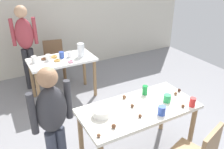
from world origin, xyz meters
TOP-DOWN VIEW (x-y plane):
  - wall_back at (0.00, 3.20)m, footprint 6.40×0.10m
  - dining_table_near at (-0.12, 0.01)m, footprint 1.39×0.68m
  - dining_table_far at (-0.45, 1.90)m, footprint 1.13×0.62m
  - chair_far_table at (-0.41, 2.56)m, footprint 0.47×0.47m
  - person_girl_near at (-1.10, 0.10)m, footprint 0.45×0.26m
  - person_adult_far at (-0.91, 2.53)m, footprint 0.46×0.25m
  - mixing_bowl at (-0.57, 0.07)m, footprint 0.20×0.20m
  - soda_can at (0.11, 0.21)m, footprint 0.07×0.07m
  - fork_near at (-0.38, 0.24)m, footprint 0.17×0.02m
  - cup_near_0 at (0.02, -0.23)m, footprint 0.09×0.09m
  - cup_near_1 at (0.44, -0.27)m, footprint 0.07×0.07m
  - cup_near_2 at (0.24, -0.06)m, footprint 0.09×0.09m
  - cake_ball_0 at (-0.17, 0.25)m, footprint 0.05×0.05m
  - cake_ball_1 at (0.54, 0.05)m, footprint 0.04×0.04m
  - cake_ball_2 at (-0.22, -0.17)m, footprint 0.04×0.04m
  - cake_ball_3 at (-0.19, 0.04)m, footprint 0.04×0.04m
  - cake_ball_4 at (-0.56, -0.18)m, footprint 0.05×0.05m
  - cake_ball_5 at (0.32, -0.24)m, footprint 0.04×0.04m
  - cake_ball_6 at (-0.75, -0.23)m, footprint 0.04×0.04m
  - cake_ball_7 at (0.45, 0.02)m, footprint 0.04×0.04m
  - pitcher_far at (-0.10, 1.85)m, footprint 0.12×0.12m
  - cup_far_0 at (-0.67, 1.93)m, footprint 0.09×0.09m
  - cup_far_1 at (-0.43, 1.93)m, footprint 0.09×0.09m
  - cup_far_2 at (-0.29, 1.92)m, footprint 0.09×0.09m
  - cup_far_3 at (-0.90, 1.96)m, footprint 0.09×0.09m
  - donut_far_0 at (-0.36, 1.67)m, footprint 0.10×0.10m
  - donut_far_1 at (-0.55, 1.83)m, footprint 0.11×0.11m
  - donut_far_2 at (-0.87, 2.07)m, footprint 0.10×0.10m
  - donut_far_3 at (-0.54, 2.02)m, footprint 0.11×0.11m
  - donut_far_4 at (-0.73, 2.01)m, footprint 0.10×0.10m

SIDE VIEW (x-z plane):
  - chair_far_table at x=-0.41m, z-range 0.06..0.93m
  - dining_table_far at x=-0.45m, z-range 0.26..1.01m
  - dining_table_near at x=-0.12m, z-range 0.27..1.02m
  - fork_near at x=-0.38m, z-range 0.75..0.76m
  - donut_far_2 at x=-0.87m, z-range 0.75..0.78m
  - donut_far_4 at x=-0.73m, z-range 0.75..0.78m
  - donut_far_0 at x=-0.36m, z-range 0.75..0.78m
  - donut_far_1 at x=-0.55m, z-range 0.75..0.78m
  - donut_far_3 at x=-0.54m, z-range 0.75..0.78m
  - cake_ball_6 at x=-0.75m, z-range 0.75..0.79m
  - cake_ball_5 at x=0.32m, z-range 0.75..0.79m
  - cake_ball_7 at x=0.45m, z-range 0.75..0.79m
  - cake_ball_2 at x=-0.22m, z-range 0.75..0.79m
  - cake_ball_3 at x=-0.19m, z-range 0.75..0.79m
  - cake_ball_1 at x=0.54m, z-range 0.75..0.79m
  - cake_ball_0 at x=-0.17m, z-range 0.75..0.80m
  - cake_ball_4 at x=-0.56m, z-range 0.75..0.80m
  - mixing_bowl at x=-0.57m, z-range 0.75..0.83m
  - cup_near_2 at x=0.24m, z-range 0.75..0.85m
  - cup_far_2 at x=-0.29m, z-range 0.75..0.85m
  - cup_near_0 at x=0.02m, z-range 0.75..0.85m
  - cup_far_0 at x=-0.67m, z-range 0.75..0.86m
  - cup_near_1 at x=0.44m, z-range 0.75..0.86m
  - cup_far_3 at x=-0.90m, z-range 0.75..0.86m
  - cup_far_1 at x=-0.43m, z-range 0.75..0.86m
  - soda_can at x=0.11m, z-range 0.75..0.87m
  - person_girl_near at x=-1.10m, z-range 0.13..1.56m
  - pitcher_far at x=-0.10m, z-range 0.75..0.99m
  - person_adult_far at x=-0.91m, z-range 0.17..1.78m
  - wall_back at x=0.00m, z-range 0.00..2.60m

